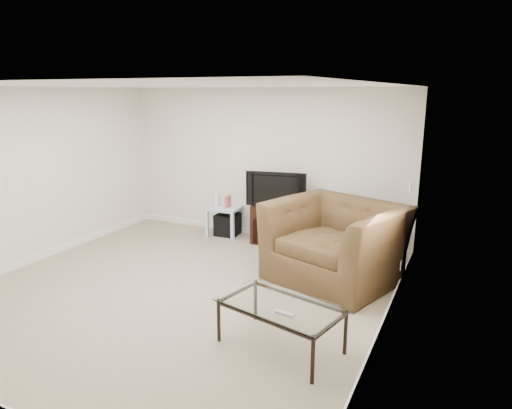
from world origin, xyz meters
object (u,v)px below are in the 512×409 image
at_px(side_table, 225,221).
at_px(coffee_table, 281,326).
at_px(television, 277,188).
at_px(recliner, 336,229).
at_px(tv_stand, 277,224).
at_px(subwoofer, 228,225).

relative_size(side_table, coffee_table, 0.45).
relative_size(television, recliner, 0.57).
height_order(tv_stand, side_table, tv_stand).
relative_size(tv_stand, recliner, 0.48).
height_order(side_table, subwoofer, side_table).
bearing_deg(side_table, television, -0.83).
xyz_separation_m(tv_stand, subwoofer, (-0.94, 0.01, -0.14)).
xyz_separation_m(side_table, recliner, (2.26, -1.06, 0.44)).
distance_m(recliner, coffee_table, 1.92).
bearing_deg(tv_stand, side_table, 175.79).
bearing_deg(tv_stand, subwoofer, 174.38).
relative_size(side_table, subwoofer, 1.41).
xyz_separation_m(tv_stand, side_table, (-0.97, -0.02, -0.07)).
xyz_separation_m(tv_stand, television, (0.00, -0.03, 0.60)).
bearing_deg(coffee_table, tv_stand, 113.60).
bearing_deg(side_table, tv_stand, 1.04).
bearing_deg(recliner, television, 159.18).
distance_m(tv_stand, recliner, 1.72).
bearing_deg(recliner, subwoofer, 172.45).
bearing_deg(coffee_table, subwoofer, 127.06).
bearing_deg(subwoofer, tv_stand, -0.36).
bearing_deg(subwoofer, television, -2.29).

